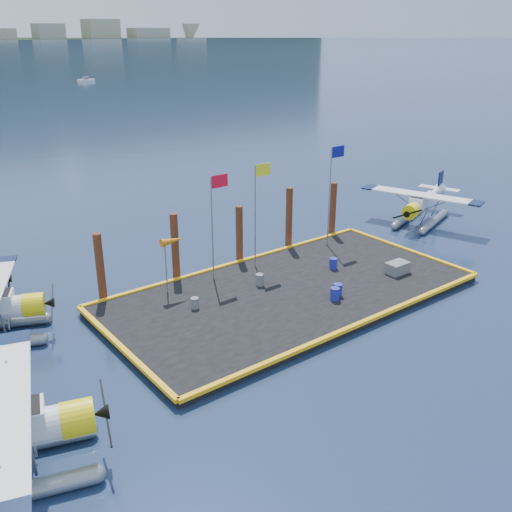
% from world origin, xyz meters
% --- Properties ---
extents(ground, '(4000.00, 4000.00, 0.00)m').
position_xyz_m(ground, '(0.00, 0.00, 0.00)').
color(ground, '#192A4D').
rests_on(ground, ground).
extents(dock, '(20.00, 10.00, 0.40)m').
position_xyz_m(dock, '(0.00, 0.00, 0.20)').
color(dock, black).
rests_on(dock, ground).
extents(dock_bumpers, '(20.25, 10.25, 0.18)m').
position_xyz_m(dock_bumpers, '(0.00, 0.00, 0.49)').
color(dock_bumpers, '#F1AB0E').
rests_on(dock_bumpers, dock).
extents(seaplane_d, '(8.26, 8.80, 3.16)m').
position_xyz_m(seaplane_d, '(16.07, 3.68, 1.38)').
color(seaplane_d, gray).
rests_on(seaplane_d, ground).
extents(drum_0, '(0.41, 0.41, 0.57)m').
position_xyz_m(drum_0, '(-5.30, 1.32, 0.69)').
color(drum_0, slate).
rests_on(drum_0, dock).
extents(drum_1, '(0.48, 0.48, 0.67)m').
position_xyz_m(drum_1, '(1.55, -2.08, 0.74)').
color(drum_1, '#1C229C').
rests_on(drum_1, dock).
extents(drum_2, '(0.47, 0.47, 0.66)m').
position_xyz_m(drum_2, '(4.00, 0.72, 0.73)').
color(drum_2, '#1C229C').
rests_on(drum_2, dock).
extents(drum_3, '(0.49, 0.49, 0.69)m').
position_xyz_m(drum_3, '(1.06, -2.36, 0.74)').
color(drum_3, '#1C229C').
rests_on(drum_3, dock).
extents(drum_5, '(0.47, 0.47, 0.66)m').
position_xyz_m(drum_5, '(-0.92, 1.52, 0.73)').
color(drum_5, slate).
rests_on(drum_5, dock).
extents(crate, '(1.32, 0.88, 0.66)m').
position_xyz_m(crate, '(6.51, -2.03, 0.73)').
color(crate, slate).
rests_on(crate, dock).
extents(flagpole_red, '(1.14, 0.08, 6.00)m').
position_xyz_m(flagpole_red, '(-2.29, 3.80, 4.40)').
color(flagpole_red, gray).
rests_on(flagpole_red, dock).
extents(flagpole_yellow, '(1.14, 0.08, 6.20)m').
position_xyz_m(flagpole_yellow, '(0.70, 3.80, 4.51)').
color(flagpole_yellow, gray).
rests_on(flagpole_yellow, dock).
extents(flagpole_blue, '(1.14, 0.08, 6.50)m').
position_xyz_m(flagpole_blue, '(6.70, 3.80, 4.69)').
color(flagpole_blue, gray).
rests_on(flagpole_blue, dock).
extents(windsock, '(1.40, 0.44, 3.12)m').
position_xyz_m(windsock, '(-5.03, 3.80, 3.23)').
color(windsock, gray).
rests_on(windsock, dock).
extents(piling_0, '(0.44, 0.44, 4.00)m').
position_xyz_m(piling_0, '(-8.50, 5.40, 2.00)').
color(piling_0, '#421F13').
rests_on(piling_0, ground).
extents(piling_1, '(0.44, 0.44, 4.20)m').
position_xyz_m(piling_1, '(-4.00, 5.40, 2.10)').
color(piling_1, '#421F13').
rests_on(piling_1, ground).
extents(piling_2, '(0.44, 0.44, 3.80)m').
position_xyz_m(piling_2, '(0.50, 5.40, 1.90)').
color(piling_2, '#421F13').
rests_on(piling_2, ground).
extents(piling_3, '(0.44, 0.44, 4.30)m').
position_xyz_m(piling_3, '(4.50, 5.40, 2.15)').
color(piling_3, '#421F13').
rests_on(piling_3, ground).
extents(piling_4, '(0.44, 0.44, 4.00)m').
position_xyz_m(piling_4, '(8.50, 5.40, 2.00)').
color(piling_4, '#421F13').
rests_on(piling_4, ground).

